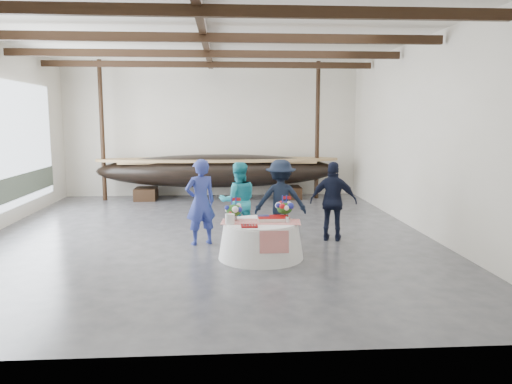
{
  "coord_description": "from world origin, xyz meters",
  "views": [
    {
      "loc": [
        0.37,
        -11.34,
        2.64
      ],
      "look_at": [
        1.08,
        -0.66,
        1.07
      ],
      "focal_mm": 35.0,
      "sensor_mm": 36.0,
      "label": 1
    }
  ],
  "objects": [
    {
      "name": "wall_back",
      "position": [
        0.0,
        6.0,
        2.25
      ],
      "size": [
        10.0,
        0.02,
        4.5
      ],
      "primitive_type": "cube",
      "color": "silver",
      "rests_on": "ground"
    },
    {
      "name": "guest_man_left",
      "position": [
        1.63,
        -0.58,
        0.88
      ],
      "size": [
        1.17,
        0.71,
        1.76
      ],
      "primitive_type": "imported",
      "rotation": [
        0.0,
        0.0,
        3.09
      ],
      "color": "black",
      "rests_on": "ground"
    },
    {
      "name": "wall_right",
      "position": [
        5.0,
        0.0,
        2.25
      ],
      "size": [
        0.02,
        12.0,
        4.5
      ],
      "primitive_type": "cube",
      "color": "silver",
      "rests_on": "ground"
    },
    {
      "name": "guest_woman_teal",
      "position": [
        0.7,
        -0.57,
        0.86
      ],
      "size": [
        0.9,
        0.73,
        1.72
      ],
      "primitive_type": "imported",
      "rotation": [
        0.0,
        0.0,
        3.24
      ],
      "color": "#22A1B1",
      "rests_on": "ground"
    },
    {
      "name": "tabletop_items",
      "position": [
        1.05,
        -1.9,
        0.85
      ],
      "size": [
        1.55,
        0.99,
        0.4
      ],
      "color": "red",
      "rests_on": "banquet_table"
    },
    {
      "name": "ceiling",
      "position": [
        0.0,
        0.0,
        4.5
      ],
      "size": [
        10.0,
        12.0,
        0.01
      ],
      "primitive_type": "cube",
      "color": "white",
      "rests_on": "wall_back"
    },
    {
      "name": "floor",
      "position": [
        0.0,
        0.0,
        0.0
      ],
      "size": [
        10.0,
        12.0,
        0.01
      ],
      "primitive_type": "cube",
      "color": "#3D3D42",
      "rests_on": "ground"
    },
    {
      "name": "wall_front",
      "position": [
        0.0,
        -6.0,
        2.25
      ],
      "size": [
        10.0,
        0.02,
        4.5
      ],
      "primitive_type": "cube",
      "color": "silver",
      "rests_on": "ground"
    },
    {
      "name": "longboat_display",
      "position": [
        0.22,
        5.1,
        0.95
      ],
      "size": [
        7.96,
        1.59,
        1.49
      ],
      "color": "black",
      "rests_on": "ground"
    },
    {
      "name": "guest_man_right",
      "position": [
        2.76,
        -0.78,
        0.86
      ],
      "size": [
        1.09,
        0.69,
        1.73
      ],
      "primitive_type": "imported",
      "rotation": [
        0.0,
        0.0,
        2.86
      ],
      "color": "black",
      "rests_on": "ground"
    },
    {
      "name": "banquet_table",
      "position": [
        1.08,
        -2.06,
        0.35
      ],
      "size": [
        1.62,
        1.62,
        0.7
      ],
      "color": "white",
      "rests_on": "ground"
    },
    {
      "name": "open_bay",
      "position": [
        -4.95,
        1.0,
        1.83
      ],
      "size": [
        0.03,
        7.0,
        3.2
      ],
      "color": "silver",
      "rests_on": "ground"
    },
    {
      "name": "pavilion_structure",
      "position": [
        0.0,
        0.86,
        4.0
      ],
      "size": [
        9.8,
        11.76,
        4.5
      ],
      "color": "black",
      "rests_on": "ground"
    },
    {
      "name": "guest_woman_blue",
      "position": [
        -0.11,
        -0.93,
        0.91
      ],
      "size": [
        0.78,
        0.66,
        1.82
      ],
      "primitive_type": "imported",
      "rotation": [
        0.0,
        0.0,
        3.55
      ],
      "color": "navy",
      "rests_on": "ground"
    }
  ]
}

